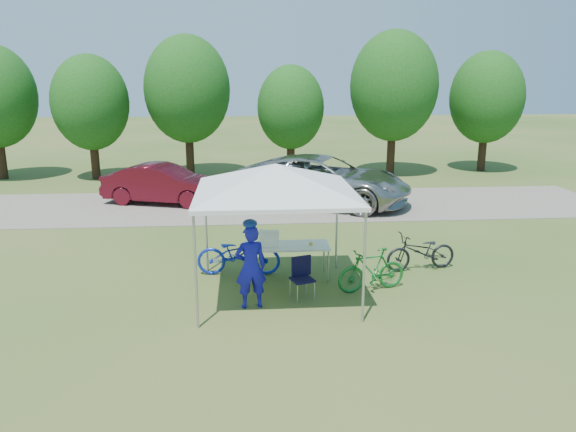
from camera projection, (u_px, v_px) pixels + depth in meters
name	position (u px, v px, depth m)	size (l,w,h in m)	color
ground	(276.00, 294.00, 11.67)	(100.00, 100.00, 0.00)	#2D5119
gravel_strip	(262.00, 205.00, 19.39)	(24.00, 5.00, 0.02)	gray
canopy	(275.00, 167.00, 11.01)	(4.53, 4.53, 3.00)	#A5A5AA
treeline	(250.00, 95.00, 24.34)	(24.89, 4.28, 6.30)	#382314
folding_table	(287.00, 247.00, 12.39)	(1.87, 0.78, 0.77)	white
folding_chair	(302.00, 274.00, 11.42)	(0.54, 0.56, 0.83)	black
cooler	(269.00, 238.00, 12.31)	(0.44, 0.30, 0.32)	white
ice_cream_cup	(311.00, 244.00, 12.36)	(0.08, 0.08, 0.06)	gold
cyclist	(251.00, 267.00, 10.80)	(0.61, 0.40, 1.66)	#1514A5
bike_blue	(239.00, 254.00, 12.66)	(0.66, 1.88, 0.99)	#142BB2
bike_green	(372.00, 270.00, 11.72)	(0.43, 1.52, 0.92)	#166425
bike_dark	(421.00, 252.00, 12.97)	(0.59, 1.70, 0.89)	black
minivan	(322.00, 180.00, 19.35)	(2.79, 6.06, 1.68)	#A3A39E
sedan	(163.00, 184.00, 19.54)	(1.45, 4.15, 1.37)	#510D18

